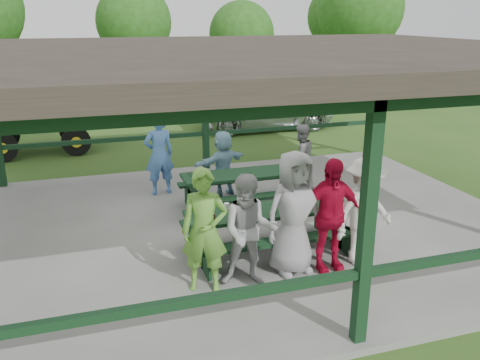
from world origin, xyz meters
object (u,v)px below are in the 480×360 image
object	(u,v)px
pickup_truck	(268,109)
contestant_grey_mid	(294,213)
farm_trailer	(39,128)
contestant_white_fedora	(364,211)
spectator_lblue	(223,163)
picnic_table_far	(245,186)
contestant_red	(330,216)
spectator_grey	(300,157)
picnic_table_near	(269,224)
contestant_grey_left	(249,231)
spectator_blue	(159,154)
contestant_green	(205,231)

from	to	relation	value
pickup_truck	contestant_grey_mid	bearing A→B (deg)	163.54
farm_trailer	contestant_white_fedora	bearing A→B (deg)	-63.78
contestant_grey_mid	spectator_lblue	distance (m)	3.64
picnic_table_far	spectator_lblue	distance (m)	0.94
contestant_red	pickup_truck	world-z (taller)	contestant_red
picnic_table_far	spectator_grey	bearing A→B (deg)	26.66
picnic_table_near	contestant_white_fedora	bearing A→B (deg)	-34.35
contestant_grey_left	farm_trailer	bearing A→B (deg)	126.86
picnic_table_near	pickup_truck	size ratio (longest dim) A/B	0.57
contestant_red	spectator_grey	bearing A→B (deg)	72.66
contestant_white_fedora	spectator_grey	world-z (taller)	contestant_white_fedora
contestant_grey_left	contestant_red	distance (m)	1.29
picnic_table_near	spectator_grey	xyz separation A→B (m)	(1.78, 2.78, 0.26)
picnic_table_far	pickup_truck	size ratio (longest dim) A/B	0.52
picnic_table_near	picnic_table_far	xyz separation A→B (m)	(0.23, 2.00, -0.01)
picnic_table_near	contestant_white_fedora	distance (m)	1.55
contestant_grey_left	contestant_white_fedora	size ratio (longest dim) A/B	0.92
picnic_table_near	farm_trailer	world-z (taller)	farm_trailer
farm_trailer	contestant_grey_mid	bearing A→B (deg)	-69.19
spectator_lblue	farm_trailer	size ratio (longest dim) A/B	0.34
picnic_table_far	spectator_lblue	bearing A→B (deg)	103.03
spectator_lblue	spectator_grey	distance (m)	1.76
spectator_blue	farm_trailer	size ratio (longest dim) A/B	0.43
contestant_grey_left	picnic_table_near	bearing A→B (deg)	71.40
picnic_table_far	contestant_red	size ratio (longest dim) A/B	1.40
picnic_table_far	contestant_white_fedora	xyz separation A→B (m)	(1.01, -2.84, 0.41)
contestant_green	picnic_table_near	bearing A→B (deg)	51.64
contestant_red	spectator_lblue	distance (m)	3.81
spectator_blue	spectator_grey	size ratio (longest dim) A/B	1.21
contestant_white_fedora	spectator_blue	distance (m)	4.92
spectator_lblue	pickup_truck	distance (m)	7.48
contestant_white_fedora	pickup_truck	world-z (taller)	contestant_white_fedora
contestant_green	contestant_grey_mid	xyz separation A→B (m)	(1.39, 0.11, 0.06)
contestant_red	farm_trailer	bearing A→B (deg)	116.73
picnic_table_near	spectator_grey	distance (m)	3.32
contestant_green	pickup_truck	distance (m)	11.42
contestant_grey_mid	contestant_white_fedora	distance (m)	1.14
picnic_table_far	spectator_blue	distance (m)	2.08
spectator_grey	contestant_red	bearing A→B (deg)	53.86
spectator_blue	spectator_grey	xyz separation A→B (m)	(3.05, -0.61, -0.15)
contestant_grey_mid	spectator_blue	bearing A→B (deg)	100.68
picnic_table_near	contestant_grey_left	bearing A→B (deg)	-125.75
picnic_table_near	contestant_white_fedora	world-z (taller)	contestant_white_fedora
contestant_grey_mid	pickup_truck	bearing A→B (deg)	64.09
contestant_red	pickup_truck	xyz separation A→B (m)	(2.89, 10.37, -0.33)
contestant_grey_mid	contestant_red	size ratio (longest dim) A/B	1.07
spectator_blue	farm_trailer	bearing A→B (deg)	-69.68
picnic_table_far	contestant_red	world-z (taller)	contestant_red
contestant_grey_mid	contestant_red	xyz separation A→B (m)	(0.53, -0.12, -0.06)
contestant_grey_mid	picnic_table_far	bearing A→B (deg)	79.81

